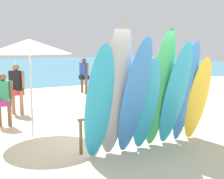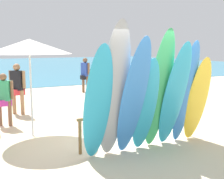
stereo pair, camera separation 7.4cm
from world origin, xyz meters
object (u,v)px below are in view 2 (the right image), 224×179
at_px(surfboard_green_4, 159,91).
at_px(beachgoer_midbeach, 85,73).
at_px(surfboard_blue_6, 186,93).
at_px(surfboard_teal_5, 174,96).
at_px(surfboard_rack, 139,119).
at_px(beachgoer_strolling, 4,96).
at_px(beachgoer_by_water, 139,84).
at_px(beach_umbrella, 29,47).
at_px(beachgoer_near_rack, 17,85).
at_px(surfboard_teal_0, 98,104).
at_px(surfboard_teal_3, 145,106).
at_px(surfboard_blue_2, 133,98).
at_px(surfboard_yellow_7, 197,100).
at_px(surfboard_grey_1, 114,92).

bearing_deg(surfboard_green_4, beachgoer_midbeach, 82.60).
bearing_deg(surfboard_blue_6, surfboard_teal_5, -165.35).
xyz_separation_m(surfboard_rack, beachgoer_strolling, (-2.53, 2.96, 0.26)).
height_order(surfboard_blue_6, beachgoer_by_water, surfboard_blue_6).
height_order(beachgoer_midbeach, beach_umbrella, beach_umbrella).
relative_size(surfboard_green_4, surfboard_blue_6, 1.10).
distance_m(beachgoer_near_rack, beach_umbrella, 2.84).
distance_m(beachgoer_strolling, beachgoer_midbeach, 6.07).
relative_size(surfboard_teal_0, surfboard_teal_3, 1.13).
height_order(surfboard_blue_2, surfboard_teal_5, surfboard_blue_2).
xyz_separation_m(surfboard_teal_0, surfboard_blue_6, (2.18, 0.08, 0.04)).
xyz_separation_m(surfboard_blue_6, surfboard_yellow_7, (0.34, -0.01, -0.18)).
bearing_deg(beachgoer_by_water, surfboard_teal_3, -23.22).
bearing_deg(beachgoer_strolling, surfboard_green_4, 160.23).
height_order(surfboard_blue_6, beachgoer_near_rack, surfboard_blue_6).
bearing_deg(beachgoer_near_rack, surfboard_yellow_7, 172.30).
xyz_separation_m(surfboard_rack, surfboard_green_4, (0.16, -0.51, 0.69)).
xyz_separation_m(surfboard_blue_2, beachgoer_strolling, (-1.98, 3.61, -0.35)).
distance_m(surfboard_blue_2, beachgoer_near_rack, 5.11).
height_order(surfboard_rack, surfboard_teal_3, surfboard_teal_3).
relative_size(surfboard_teal_3, beachgoer_midbeach, 1.24).
height_order(surfboard_teal_0, surfboard_green_4, surfboard_green_4).
bearing_deg(surfboard_blue_6, surfboard_blue_2, -173.05).
bearing_deg(beachgoer_near_rack, surfboard_blue_2, 154.17).
relative_size(surfboard_teal_3, beachgoer_by_water, 1.30).
relative_size(surfboard_grey_1, surfboard_blue_2, 1.10).
distance_m(surfboard_grey_1, beachgoer_near_rack, 4.95).
xyz_separation_m(surfboard_yellow_7, beachgoer_strolling, (-3.79, 3.44, -0.14)).
height_order(surfboard_grey_1, beachgoer_midbeach, surfboard_grey_1).
relative_size(surfboard_grey_1, surfboard_teal_5, 1.14).
bearing_deg(surfboard_blue_2, surfboard_teal_3, 16.88).
xyz_separation_m(beachgoer_near_rack, beach_umbrella, (-0.07, -2.55, 1.24)).
distance_m(surfboard_teal_0, surfboard_teal_5, 1.78).
distance_m(surfboard_rack, surfboard_teal_0, 1.48).
relative_size(surfboard_blue_2, beach_umbrella, 1.06).
bearing_deg(surfboard_green_4, surfboard_yellow_7, 5.07).
relative_size(surfboard_green_4, surfboard_teal_5, 1.09).
height_order(surfboard_teal_5, beachgoer_midbeach, surfboard_teal_5).
distance_m(surfboard_rack, surfboard_grey_1, 1.33).
distance_m(surfboard_blue_2, surfboard_green_4, 0.72).
height_order(surfboard_rack, beachgoer_by_water, beachgoer_by_water).
distance_m(surfboard_teal_5, beachgoer_midbeach, 8.04).
bearing_deg(surfboard_blue_6, beachgoer_near_rack, 121.46).
bearing_deg(surfboard_blue_6, surfboard_teal_0, -177.90).
bearing_deg(surfboard_teal_0, surfboard_rack, 23.30).
relative_size(surfboard_blue_2, surfboard_green_4, 0.95).
bearing_deg(beachgoer_midbeach, surfboard_teal_3, 151.51).
bearing_deg(surfboard_teal_3, surfboard_blue_2, -156.06).
height_order(surfboard_teal_0, surfboard_yellow_7, surfboard_teal_0).
distance_m(surfboard_grey_1, surfboard_blue_2, 0.42).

